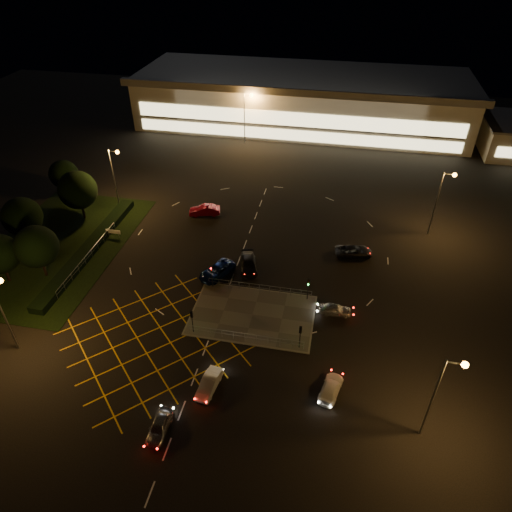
% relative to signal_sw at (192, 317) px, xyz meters
% --- Properties ---
extents(ground, '(180.00, 180.00, 0.00)m').
position_rel_signal_sw_xyz_m(ground, '(4.00, 5.99, -2.37)').
color(ground, black).
rests_on(ground, ground).
extents(pedestrian_island, '(14.00, 9.00, 0.12)m').
position_rel_signal_sw_xyz_m(pedestrian_island, '(6.00, 3.99, -2.31)').
color(pedestrian_island, '#4C4944').
rests_on(pedestrian_island, ground).
extents(grass_verge, '(18.00, 30.00, 0.08)m').
position_rel_signal_sw_xyz_m(grass_verge, '(-24.00, 11.99, -2.33)').
color(grass_verge, black).
rests_on(grass_verge, ground).
extents(hedge, '(2.00, 26.00, 1.00)m').
position_rel_signal_sw_xyz_m(hedge, '(-19.00, 11.99, -1.87)').
color(hedge, black).
rests_on(hedge, ground).
extents(supermarket, '(72.00, 26.50, 10.50)m').
position_rel_signal_sw_xyz_m(supermarket, '(4.00, 67.95, 2.95)').
color(supermarket, beige).
rests_on(supermarket, ground).
extents(streetlight_sw, '(1.78, 0.56, 10.03)m').
position_rel_signal_sw_xyz_m(streetlight_sw, '(-17.56, -6.01, 4.20)').
color(streetlight_sw, slate).
rests_on(streetlight_sw, ground).
extents(streetlight_se, '(1.78, 0.56, 10.03)m').
position_rel_signal_sw_xyz_m(streetlight_se, '(24.44, -8.01, 4.20)').
color(streetlight_se, slate).
rests_on(streetlight_se, ground).
extents(streetlight_nw, '(1.78, 0.56, 10.03)m').
position_rel_signal_sw_xyz_m(streetlight_nw, '(-19.56, 23.99, 4.20)').
color(streetlight_nw, slate).
rests_on(streetlight_nw, ground).
extents(streetlight_ne, '(1.78, 0.56, 10.03)m').
position_rel_signal_sw_xyz_m(streetlight_ne, '(28.44, 25.99, 4.20)').
color(streetlight_ne, slate).
rests_on(streetlight_ne, ground).
extents(streetlight_far_left, '(1.78, 0.56, 10.03)m').
position_rel_signal_sw_xyz_m(streetlight_far_left, '(-5.56, 53.99, 4.20)').
color(streetlight_far_left, slate).
rests_on(streetlight_far_left, ground).
extents(streetlight_far_right, '(1.78, 0.56, 10.03)m').
position_rel_signal_sw_xyz_m(streetlight_far_right, '(34.44, 55.99, 4.20)').
color(streetlight_far_right, slate).
rests_on(streetlight_far_right, ground).
extents(signal_sw, '(0.28, 0.30, 3.15)m').
position_rel_signal_sw_xyz_m(signal_sw, '(0.00, 0.00, 0.00)').
color(signal_sw, black).
rests_on(signal_sw, pedestrian_island).
extents(signal_se, '(0.28, 0.30, 3.15)m').
position_rel_signal_sw_xyz_m(signal_se, '(12.00, 0.00, 0.00)').
color(signal_se, black).
rests_on(signal_se, pedestrian_island).
extents(signal_nw, '(0.28, 0.30, 3.15)m').
position_rel_signal_sw_xyz_m(signal_nw, '(0.00, 7.99, 0.00)').
color(signal_nw, black).
rests_on(signal_nw, pedestrian_island).
extents(signal_ne, '(0.28, 0.30, 3.15)m').
position_rel_signal_sw_xyz_m(signal_ne, '(12.00, 7.99, 0.00)').
color(signal_ne, black).
rests_on(signal_ne, pedestrian_island).
extents(tree_b, '(5.40, 5.40, 7.35)m').
position_rel_signal_sw_xyz_m(tree_b, '(-28.00, 11.99, 2.28)').
color(tree_b, black).
rests_on(tree_b, ground).
extents(tree_c, '(5.76, 5.76, 7.84)m').
position_rel_signal_sw_xyz_m(tree_c, '(-24.00, 19.99, 2.59)').
color(tree_c, black).
rests_on(tree_c, ground).
extents(tree_d, '(4.68, 4.68, 6.37)m').
position_rel_signal_sw_xyz_m(tree_d, '(-30.00, 25.99, 1.65)').
color(tree_d, black).
rests_on(tree_d, ground).
extents(tree_e, '(5.40, 5.40, 7.35)m').
position_rel_signal_sw_xyz_m(tree_e, '(-22.00, 5.99, 2.28)').
color(tree_e, black).
rests_on(tree_e, ground).
extents(car_near_silver, '(1.60, 3.95, 1.34)m').
position_rel_signal_sw_xyz_m(car_near_silver, '(0.75, -12.43, -1.70)').
color(car_near_silver, '#B7BABF').
rests_on(car_near_silver, ground).
extents(car_queue_white, '(1.97, 4.28, 1.36)m').
position_rel_signal_sw_xyz_m(car_queue_white, '(3.88, -6.99, -1.69)').
color(car_queue_white, silver).
rests_on(car_queue_white, ground).
extents(car_left_blue, '(4.60, 5.83, 1.47)m').
position_rel_signal_sw_xyz_m(car_left_blue, '(-0.07, 10.43, -1.63)').
color(car_left_blue, '#0D1D50').
rests_on(car_left_blue, ground).
extents(car_far_dkgrey, '(3.40, 5.50, 1.49)m').
position_rel_signal_sw_xyz_m(car_far_dkgrey, '(3.65, 12.62, -1.62)').
color(car_far_dkgrey, black).
rests_on(car_far_dkgrey, ground).
extents(car_right_silver, '(3.85, 1.68, 1.29)m').
position_rel_signal_sw_xyz_m(car_right_silver, '(15.50, 6.19, -1.72)').
color(car_right_silver, silver).
rests_on(car_right_silver, ground).
extents(car_circ_red, '(5.08, 2.87, 1.58)m').
position_rel_signal_sw_xyz_m(car_circ_red, '(-5.98, 24.73, -1.57)').
color(car_circ_red, maroon).
rests_on(car_circ_red, ground).
extents(car_east_grey, '(5.51, 3.40, 1.42)m').
position_rel_signal_sw_xyz_m(car_east_grey, '(17.29, 18.36, -1.65)').
color(car_east_grey, black).
rests_on(car_east_grey, ground).
extents(car_approach_white, '(2.66, 4.54, 1.24)m').
position_rel_signal_sw_xyz_m(car_approach_white, '(15.73, -5.11, -1.75)').
color(car_approach_white, white).
rests_on(car_approach_white, ground).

